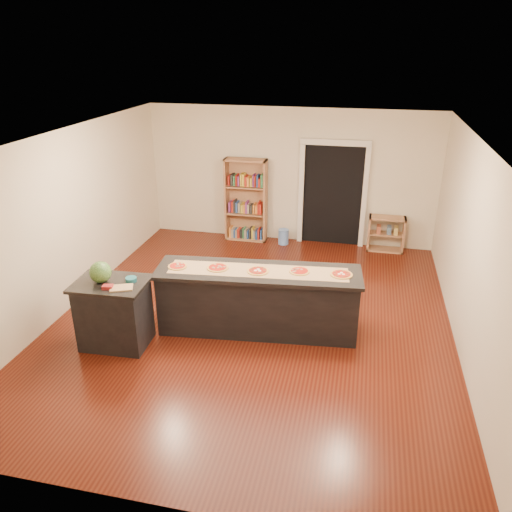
% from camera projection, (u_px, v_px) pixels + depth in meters
% --- Properties ---
extents(room, '(6.00, 7.00, 2.80)m').
position_uv_depth(room, '(253.00, 236.00, 7.24)').
color(room, beige).
rests_on(room, ground).
extents(doorway, '(1.40, 0.09, 2.21)m').
position_uv_depth(doorway, '(333.00, 189.00, 10.24)').
color(doorway, black).
rests_on(doorway, room).
extents(kitchen_island, '(2.96, 0.80, 0.98)m').
position_uv_depth(kitchen_island, '(258.00, 300.00, 7.36)').
color(kitchen_island, black).
rests_on(kitchen_island, ground).
extents(side_counter, '(0.99, 0.73, 0.98)m').
position_uv_depth(side_counter, '(114.00, 313.00, 7.01)').
color(side_counter, black).
rests_on(side_counter, ground).
extents(bookshelf, '(0.88, 0.31, 1.76)m').
position_uv_depth(bookshelf, '(246.00, 200.00, 10.58)').
color(bookshelf, tan).
rests_on(bookshelf, ground).
extents(low_shelf, '(0.73, 0.31, 0.73)m').
position_uv_depth(low_shelf, '(386.00, 234.00, 10.20)').
color(low_shelf, tan).
rests_on(low_shelf, ground).
extents(waste_bin, '(0.22, 0.22, 0.32)m').
position_uv_depth(waste_bin, '(283.00, 237.00, 10.61)').
color(waste_bin, '#628EDB').
rests_on(waste_bin, ground).
extents(kraft_paper, '(2.61, 0.72, 0.00)m').
position_uv_depth(kraft_paper, '(258.00, 271.00, 7.15)').
color(kraft_paper, tan).
rests_on(kraft_paper, kitchen_island).
extents(watermelon, '(0.30, 0.30, 0.30)m').
position_uv_depth(watermelon, '(100.00, 272.00, 6.76)').
color(watermelon, '#144214').
rests_on(watermelon, side_counter).
extents(cutting_board, '(0.35, 0.29, 0.02)m').
position_uv_depth(cutting_board, '(121.00, 288.00, 6.64)').
color(cutting_board, tan).
rests_on(cutting_board, side_counter).
extents(package_red, '(0.16, 0.13, 0.05)m').
position_uv_depth(package_red, '(108.00, 287.00, 6.63)').
color(package_red, maroon).
rests_on(package_red, side_counter).
extents(package_teal, '(0.15, 0.15, 0.06)m').
position_uv_depth(package_teal, '(131.00, 279.00, 6.82)').
color(package_teal, '#195966').
rests_on(package_teal, side_counter).
extents(pizza_a, '(0.28, 0.28, 0.02)m').
position_uv_depth(pizza_a, '(177.00, 266.00, 7.27)').
color(pizza_a, tan).
rests_on(pizza_a, kitchen_island).
extents(pizza_b, '(0.32, 0.32, 0.02)m').
position_uv_depth(pizza_b, '(218.00, 268.00, 7.22)').
color(pizza_b, tan).
rests_on(pizza_b, kitchen_island).
extents(pizza_c, '(0.33, 0.33, 0.02)m').
position_uv_depth(pizza_c, '(258.00, 271.00, 7.12)').
color(pizza_c, tan).
rests_on(pizza_c, kitchen_island).
extents(pizza_d, '(0.31, 0.31, 0.02)m').
position_uv_depth(pizza_d, '(299.00, 271.00, 7.12)').
color(pizza_d, tan).
rests_on(pizza_d, kitchen_island).
extents(pizza_e, '(0.30, 0.30, 0.02)m').
position_uv_depth(pizza_e, '(341.00, 274.00, 7.02)').
color(pizza_e, tan).
rests_on(pizza_e, kitchen_island).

